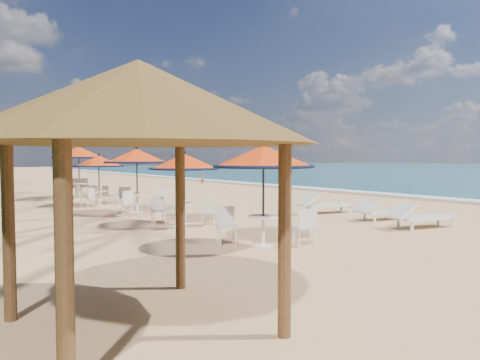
% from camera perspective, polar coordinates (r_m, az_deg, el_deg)
% --- Properties ---
extents(ground, '(160.00, 160.00, 0.00)m').
position_cam_1_polar(ground, '(14.23, 18.18, -5.41)').
color(ground, tan).
rests_on(ground, ground).
extents(foam_strip, '(1.20, 140.00, 0.04)m').
position_cam_1_polar(foam_strip, '(27.67, 12.57, -1.31)').
color(foam_strip, white).
rests_on(foam_strip, ground).
extents(wetsand_band, '(1.40, 140.00, 0.02)m').
position_cam_1_polar(wetsand_band, '(27.00, 11.31, -1.40)').
color(wetsand_band, olive).
rests_on(wetsand_band, ground).
extents(station_0, '(2.28, 2.28, 2.38)m').
position_cam_1_polar(station_0, '(10.45, 2.89, 1.73)').
color(station_0, black).
rests_on(station_0, ground).
extents(station_1, '(2.10, 2.10, 2.19)m').
position_cam_1_polar(station_1, '(13.83, -6.87, 1.14)').
color(station_1, black).
rests_on(station_1, ground).
extents(station_2, '(2.29, 2.29, 2.39)m').
position_cam_1_polar(station_2, '(17.01, -12.47, 1.93)').
color(station_2, black).
rests_on(station_2, ground).
extents(station_3, '(2.05, 2.05, 2.14)m').
position_cam_1_polar(station_3, '(19.91, -16.87, 1.48)').
color(station_3, black).
rests_on(station_3, ground).
extents(station_4, '(2.47, 2.50, 2.58)m').
position_cam_1_polar(station_4, '(23.42, -19.01, 2.44)').
color(station_4, black).
rests_on(station_4, ground).
extents(lounger_near, '(2.19, 1.13, 0.75)m').
position_cam_1_polar(lounger_near, '(14.07, 21.07, -4.12)').
color(lounger_near, silver).
rests_on(lounger_near, ground).
extents(lounger_mid, '(1.97, 1.01, 0.68)m').
position_cam_1_polar(lounger_mid, '(15.44, 16.89, -3.56)').
color(lounger_mid, silver).
rests_on(lounger_mid, ground).
extents(lounger_far, '(2.14, 1.09, 0.74)m').
position_cam_1_polar(lounger_far, '(16.72, 10.17, -2.88)').
color(lounger_far, silver).
rests_on(lounger_far, ground).
extents(palapa, '(4.13, 4.13, 3.15)m').
position_cam_1_polar(palapa, '(5.59, -12.26, 9.08)').
color(palapa, brown).
rests_on(palapa, ground).
extents(person, '(0.33, 0.40, 0.92)m').
position_cam_1_polar(person, '(33.67, -4.62, 0.30)').
color(person, '#875945').
rests_on(person, ground).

